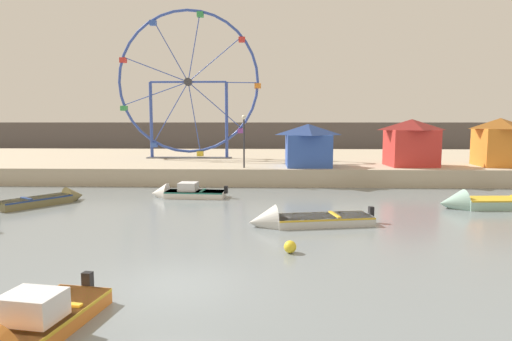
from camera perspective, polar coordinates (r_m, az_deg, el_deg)
The scene contains 14 objects.
ground_plane at distance 12.98m, azimuth -10.41°, elevation -14.33°, with size 240.00×240.00×0.00m, color slate.
quay_promenade at distance 42.25m, azimuth -1.66°, elevation 0.99°, with size 110.00×23.02×1.24m, color #B7A88E.
distant_town_skyline at distance 64.36m, azimuth -0.41°, elevation 4.23°, with size 140.00×3.00×4.40m, color #564C47.
motorboat_orange_hull at distance 10.73m, azimuth -27.97°, elevation -17.95°, with size 2.02×4.25×1.47m.
motorboat_seafoam at distance 26.37m, azimuth 27.46°, elevation -3.71°, with size 6.22×1.89×1.49m.
motorboat_pale_grey at distance 19.71m, azimuth 5.23°, elevation -6.42°, with size 5.73×2.54×1.50m.
motorboat_olive_wood at distance 27.22m, azimuth -24.94°, elevation -3.38°, with size 3.66×4.53×1.17m.
motorboat_white_red_stripe at distance 27.13m, azimuth -9.53°, elevation -2.84°, with size 4.72×1.67×1.37m.
ferris_wheel_blue_frame at distance 40.72m, azimuth -8.70°, elevation 10.89°, with size 12.82×1.20×13.14m.
carnival_booth_red_striped at distance 34.90m, azimuth 19.31°, elevation 3.50°, with size 3.82×3.45×3.48m.
carnival_booth_blue_tent at distance 32.94m, azimuth 6.70°, elevation 3.35°, with size 3.56×3.83×3.13m.
carnival_booth_orange_canopy at distance 37.57m, azimuth 28.80°, elevation 3.32°, with size 3.52×3.91×3.56m.
promenade_lamp_near at distance 31.69m, azimuth -1.56°, elevation 4.81°, with size 0.32×0.32×3.77m.
mooring_buoy_orange at distance 15.68m, azimuth 4.41°, elevation -9.74°, with size 0.44×0.44×0.44m, color yellow.
Camera 1 is at (2.69, -11.85, 4.56)m, focal length 31.14 mm.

